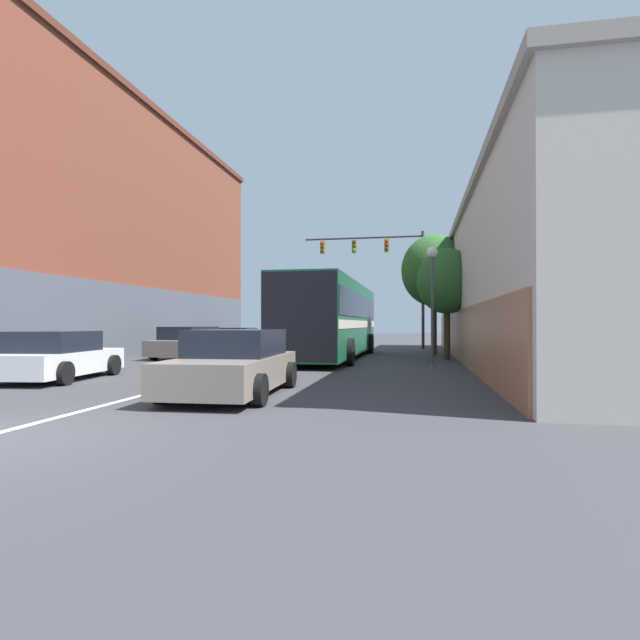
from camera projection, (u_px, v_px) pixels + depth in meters
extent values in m
cube|color=silver|center=(278.00, 360.00, 20.90)|extent=(0.14, 41.54, 0.01)
cube|color=brown|center=(86.00, 232.00, 23.93)|extent=(6.70, 24.66, 11.91)
cube|color=#4C515B|center=(149.00, 322.00, 23.28)|extent=(0.24, 24.17, 3.20)
cube|color=#542A1E|center=(87.00, 111.00, 23.98)|extent=(6.97, 24.90, 0.30)
cube|color=beige|center=(556.00, 287.00, 20.28)|extent=(7.59, 27.19, 6.01)
cube|color=#A86647|center=(461.00, 335.00, 20.97)|extent=(0.24, 26.65, 2.10)
cube|color=gray|center=(555.00, 217.00, 20.30)|extent=(7.89, 27.47, 0.30)
cube|color=#145133|center=(332.00, 319.00, 22.10)|extent=(2.62, 12.64, 3.04)
cube|color=black|center=(332.00, 306.00, 22.11)|extent=(2.67, 12.39, 0.97)
cube|color=beige|center=(332.00, 324.00, 22.10)|extent=(2.66, 12.51, 0.30)
cube|color=black|center=(299.00, 317.00, 15.93)|extent=(2.48, 0.08, 2.92)
cylinder|color=black|center=(321.00, 343.00, 26.18)|extent=(0.31, 1.00, 1.00)
cylinder|color=black|center=(370.00, 344.00, 25.68)|extent=(0.31, 1.00, 1.00)
cylinder|color=black|center=(280.00, 351.00, 18.51)|extent=(0.31, 1.00, 1.00)
cylinder|color=black|center=(349.00, 352.00, 18.00)|extent=(0.31, 1.00, 1.00)
cube|color=slate|center=(233.00, 372.00, 10.61)|extent=(2.02, 4.50, 0.65)
cube|color=black|center=(237.00, 343.00, 10.88)|extent=(1.78, 2.37, 0.57)
cylinder|color=black|center=(213.00, 374.00, 12.10)|extent=(0.25, 0.62, 0.61)
cylinder|color=black|center=(290.00, 375.00, 11.83)|extent=(0.25, 0.62, 0.61)
cylinder|color=black|center=(162.00, 388.00, 9.39)|extent=(0.25, 0.62, 0.61)
cylinder|color=black|center=(259.00, 390.00, 9.11)|extent=(0.25, 0.62, 0.61)
cube|color=silver|center=(57.00, 362.00, 13.55)|extent=(2.34, 4.20, 0.60)
cube|color=black|center=(52.00, 341.00, 13.35)|extent=(1.96, 2.27, 0.55)
cylinder|color=black|center=(50.00, 365.00, 14.85)|extent=(0.29, 0.62, 0.60)
cylinder|color=black|center=(113.00, 365.00, 14.72)|extent=(0.29, 0.62, 0.60)
cylinder|color=black|center=(64.00, 373.00, 12.24)|extent=(0.29, 0.62, 0.60)
cube|color=black|center=(239.00, 342.00, 29.17)|extent=(1.91, 4.03, 0.58)
cube|color=black|center=(238.00, 332.00, 28.98)|extent=(1.72, 2.11, 0.56)
cylinder|color=black|center=(231.00, 344.00, 30.55)|extent=(0.23, 0.59, 0.59)
cylinder|color=black|center=(261.00, 344.00, 30.23)|extent=(0.23, 0.59, 0.59)
cylinder|color=black|center=(216.00, 346.00, 28.11)|extent=(0.23, 0.59, 0.59)
cylinder|color=black|center=(248.00, 346.00, 27.78)|extent=(0.23, 0.59, 0.59)
cube|color=slate|center=(280.00, 338.00, 35.15)|extent=(2.22, 4.71, 0.68)
cube|color=black|center=(279.00, 329.00, 34.93)|extent=(1.85, 2.52, 0.58)
cylinder|color=black|center=(271.00, 340.00, 36.64)|extent=(0.29, 0.69, 0.67)
cylinder|color=black|center=(295.00, 340.00, 36.48)|extent=(0.29, 0.69, 0.67)
cylinder|color=black|center=(263.00, 341.00, 33.82)|extent=(0.29, 0.69, 0.67)
cylinder|color=black|center=(290.00, 341.00, 33.67)|extent=(0.29, 0.69, 0.67)
cube|color=slate|center=(192.00, 347.00, 22.06)|extent=(2.33, 4.70, 0.67)
cube|color=black|center=(189.00, 333.00, 21.85)|extent=(1.93, 2.53, 0.56)
cylinder|color=black|center=(191.00, 349.00, 23.68)|extent=(0.29, 0.62, 0.60)
cylinder|color=black|center=(226.00, 350.00, 23.11)|extent=(0.29, 0.62, 0.60)
cylinder|color=black|center=(154.00, 353.00, 21.00)|extent=(0.29, 0.62, 0.60)
cylinder|color=black|center=(193.00, 354.00, 20.44)|extent=(0.29, 0.62, 0.60)
cylinder|color=#333338|center=(423.00, 290.00, 30.36)|extent=(0.18, 0.18, 7.18)
cylinder|color=#333338|center=(363.00, 238.00, 31.07)|extent=(7.32, 0.12, 0.12)
cube|color=#9E8419|center=(387.00, 246.00, 30.79)|extent=(0.28, 0.24, 0.80)
sphere|color=red|center=(386.00, 241.00, 30.64)|extent=(0.18, 0.18, 0.18)
sphere|color=black|center=(386.00, 245.00, 30.64)|extent=(0.18, 0.18, 0.18)
sphere|color=black|center=(386.00, 249.00, 30.64)|extent=(0.18, 0.18, 0.18)
cube|color=#9E8419|center=(354.00, 246.00, 31.17)|extent=(0.28, 0.24, 0.80)
sphere|color=black|center=(354.00, 242.00, 31.02)|extent=(0.18, 0.18, 0.18)
sphere|color=black|center=(354.00, 246.00, 31.02)|extent=(0.18, 0.18, 0.18)
sphere|color=green|center=(354.00, 250.00, 31.02)|extent=(0.18, 0.18, 0.18)
cube|color=#9E8419|center=(323.00, 247.00, 31.55)|extent=(0.28, 0.24, 0.80)
sphere|color=red|center=(322.00, 243.00, 31.40)|extent=(0.18, 0.18, 0.18)
sphere|color=black|center=(322.00, 247.00, 31.40)|extent=(0.18, 0.18, 0.18)
sphere|color=black|center=(322.00, 251.00, 31.40)|extent=(0.18, 0.18, 0.18)
cone|color=#47474C|center=(432.00, 365.00, 17.02)|extent=(0.26, 0.26, 0.20)
cylinder|color=#47474C|center=(432.00, 312.00, 17.04)|extent=(0.10, 0.10, 3.85)
sphere|color=white|center=(432.00, 252.00, 17.05)|extent=(0.37, 0.37, 0.37)
cylinder|color=#3D2D1E|center=(447.00, 333.00, 20.78)|extent=(0.27, 0.27, 2.25)
ellipsoid|color=#2D5B28|center=(447.00, 281.00, 20.80)|extent=(2.49, 2.24, 2.73)
cylinder|color=#3D2D1E|center=(434.00, 326.00, 24.46)|extent=(0.24, 0.24, 2.79)
ellipsoid|color=#2D5B28|center=(434.00, 270.00, 24.48)|extent=(3.20, 2.88, 3.52)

